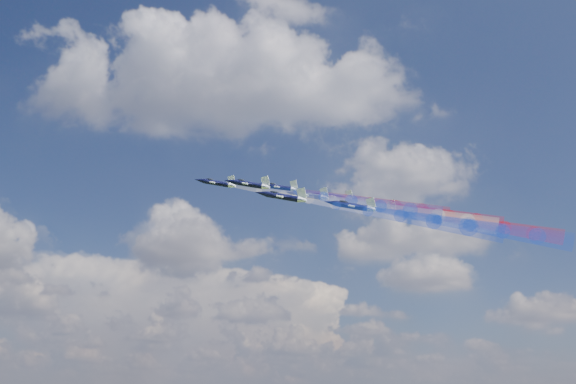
# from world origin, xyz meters

# --- Properties ---
(jet_lead) EXTENTS (12.90, 11.06, 7.71)m
(jet_lead) POSITION_xyz_m (-31.50, 18.82, 135.52)
(jet_lead) COLOR black
(trail_lead) EXTENTS (34.17, 12.24, 12.88)m
(trail_lead) POSITION_xyz_m (-10.82, 13.86, 130.07)
(trail_lead) COLOR white
(jet_inner_left) EXTENTS (12.90, 11.06, 7.71)m
(jet_inner_left) POSITION_xyz_m (-23.04, 8.26, 131.48)
(jet_inner_left) COLOR black
(trail_inner_left) EXTENTS (34.17, 12.24, 12.88)m
(trail_inner_left) POSITION_xyz_m (-2.36, 3.30, 126.02)
(trail_inner_left) COLOR blue
(jet_inner_right) EXTENTS (12.90, 11.06, 7.71)m
(jet_inner_right) POSITION_xyz_m (-17.89, 25.94, 136.67)
(jet_inner_right) COLOR black
(trail_inner_right) EXTENTS (34.17, 12.24, 12.88)m
(trail_inner_right) POSITION_xyz_m (2.79, 20.98, 131.22)
(trail_inner_right) COLOR red
(jet_outer_left) EXTENTS (12.90, 11.06, 7.71)m
(jet_outer_left) POSITION_xyz_m (-15.34, -3.49, 124.87)
(jet_outer_left) COLOR black
(trail_outer_left) EXTENTS (34.17, 12.24, 12.88)m
(trail_outer_left) POSITION_xyz_m (5.34, -8.45, 119.41)
(trail_outer_left) COLOR blue
(jet_center_third) EXTENTS (12.90, 11.06, 7.71)m
(jet_center_third) POSITION_xyz_m (-11.05, 14.58, 130.94)
(jet_center_third) COLOR black
(trail_center_third) EXTENTS (34.17, 12.24, 12.88)m
(trail_center_third) POSITION_xyz_m (9.63, 9.62, 125.48)
(trail_center_third) COLOR white
(jet_outer_right) EXTENTS (12.90, 11.06, 7.71)m
(jet_outer_right) POSITION_xyz_m (-4.89, 31.77, 136.03)
(jet_outer_right) COLOR black
(trail_outer_right) EXTENTS (34.17, 12.24, 12.88)m
(trail_outer_right) POSITION_xyz_m (15.79, 26.82, 130.57)
(trail_outer_right) COLOR red
(jet_rear_left) EXTENTS (12.90, 11.06, 7.71)m
(jet_rear_left) POSITION_xyz_m (-2.36, 1.84, 124.51)
(jet_rear_left) COLOR black
(trail_rear_left) EXTENTS (34.17, 12.24, 12.88)m
(trail_rear_left) POSITION_xyz_m (18.31, -3.12, 119.05)
(trail_rear_left) COLOR blue
(jet_rear_right) EXTENTS (12.90, 11.06, 7.71)m
(jet_rear_right) POSITION_xyz_m (3.97, 21.85, 130.36)
(jet_rear_right) COLOR black
(trail_rear_right) EXTENTS (34.17, 12.24, 12.88)m
(trail_rear_right) POSITION_xyz_m (24.65, 16.89, 124.91)
(trail_rear_right) COLOR red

